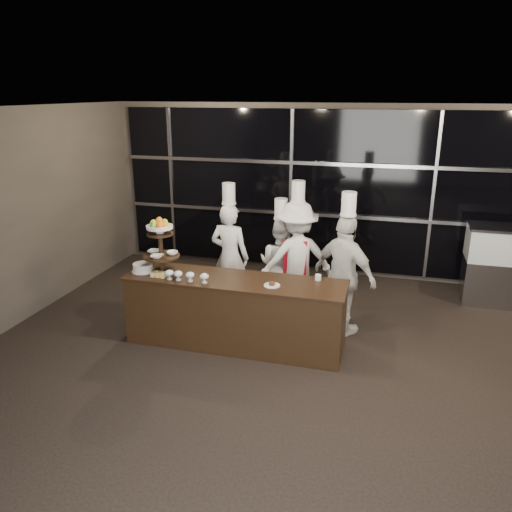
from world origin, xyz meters
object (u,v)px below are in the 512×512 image
(chef_b, at_px, (280,263))
(chef_c, at_px, (296,259))
(chef_a, at_px, (230,255))
(chef_d, at_px, (345,275))
(layer_cake, at_px, (143,268))
(display_stand, at_px, (160,241))
(buffet_counter, at_px, (235,312))

(chef_b, height_order, chef_c, chef_c)
(chef_a, height_order, chef_d, chef_d)
(layer_cake, bearing_deg, chef_b, 40.76)
(layer_cake, distance_m, chef_a, 1.43)
(display_stand, relative_size, layer_cake, 2.48)
(display_stand, height_order, chef_d, chef_d)
(chef_a, distance_m, chef_b, 0.77)
(chef_b, xyz_separation_m, chef_d, (1.01, -0.58, 0.13))
(buffet_counter, height_order, chef_b, chef_b)
(chef_b, bearing_deg, display_stand, -135.27)
(buffet_counter, distance_m, chef_b, 1.35)
(buffet_counter, distance_m, chef_d, 1.55)
(buffet_counter, distance_m, display_stand, 1.33)
(buffet_counter, xyz_separation_m, layer_cake, (-1.25, -0.05, 0.51))
(display_stand, bearing_deg, chef_a, 62.86)
(buffet_counter, height_order, chef_d, chef_d)
(buffet_counter, distance_m, chef_c, 1.37)
(chef_d, bearing_deg, chef_c, 148.13)
(chef_a, xyz_separation_m, chef_c, (1.00, 0.06, 0.02))
(chef_c, bearing_deg, display_stand, -143.21)
(display_stand, bearing_deg, layer_cake, -168.83)
(layer_cake, bearing_deg, chef_a, 54.71)
(buffet_counter, relative_size, chef_c, 1.42)
(chef_c, relative_size, chef_d, 1.02)
(chef_d, bearing_deg, chef_a, 167.15)
(chef_d, bearing_deg, chef_b, 150.26)
(display_stand, relative_size, chef_b, 0.43)
(buffet_counter, height_order, display_stand, display_stand)
(buffet_counter, xyz_separation_m, chef_b, (0.30, 1.29, 0.26))
(layer_cake, bearing_deg, buffet_counter, 2.29)
(display_stand, xyz_separation_m, chef_d, (2.32, 0.71, -0.49))
(chef_a, relative_size, chef_b, 1.13)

